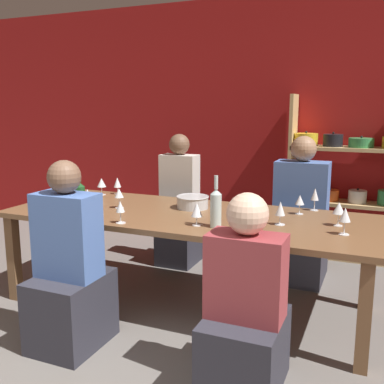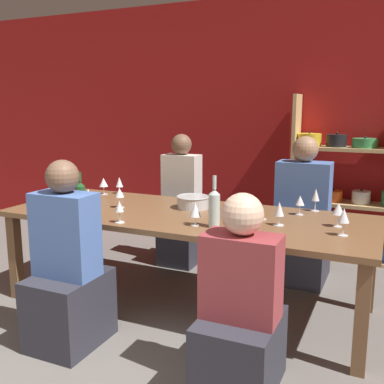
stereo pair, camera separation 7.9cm
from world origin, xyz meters
TOP-DOWN VIEW (x-y plane):
  - wall_back_red at (0.00, 3.83)m, footprint 8.80×0.06m
  - shelf_unit at (1.15, 3.63)m, footprint 1.10×0.30m
  - dining_table at (0.15, 1.98)m, footprint 2.80×1.07m
  - mixing_bowl at (0.12, 2.17)m, footprint 0.26×0.26m
  - wine_bottle_green at (0.49, 1.70)m, footprint 0.08×0.08m
  - wine_bottle_dark at (-0.59, 1.66)m, footprint 0.08×0.08m
  - wine_glass_white_a at (-0.42, 1.94)m, footprint 0.07×0.07m
  - wine_glass_white_b at (0.95, 2.30)m, footprint 0.07×0.07m
  - wine_glass_red_a at (-0.66, 1.85)m, footprint 0.08×0.08m
  - wine_glass_empty_a at (1.04, 2.47)m, footprint 0.06×0.06m
  - wine_glass_red_b at (-0.76, 2.45)m, footprint 0.07×0.07m
  - wine_glass_red_c at (-0.87, 2.35)m, footprint 0.08×0.08m
  - wine_glass_red_d at (1.25, 2.06)m, footprint 0.08×0.08m
  - wine_glass_white_c at (-0.16, 1.54)m, footprint 0.07×0.07m
  - wine_glass_white_d at (0.88, 1.93)m, footprint 0.07×0.07m
  - wine_glass_red_e at (1.31, 1.85)m, footprint 0.07×0.07m
  - wine_glass_red_f at (0.35, 1.69)m, footprint 0.08×0.08m
  - cell_phone at (0.68, 2.05)m, footprint 0.16×0.14m
  - person_near_a at (-0.30, 1.12)m, footprint 0.40×0.50m
  - person_far_a at (0.86, 2.89)m, footprint 0.46×0.57m
  - person_near_b at (0.87, 1.13)m, footprint 0.41×0.52m
  - person_far_b at (-0.30, 2.85)m, footprint 0.36×0.44m

SIDE VIEW (x-z plane):
  - person_near_b at x=0.87m, z-range -0.15..0.95m
  - person_near_a at x=-0.30m, z-range -0.16..1.06m
  - person_far_a at x=0.86m, z-range -0.18..1.11m
  - person_far_b at x=-0.30m, z-range -0.16..1.12m
  - dining_table at x=0.15m, z-range 0.30..1.04m
  - shelf_unit at x=1.15m, z-range -0.12..1.55m
  - cell_phone at x=0.68m, z-range 0.74..0.75m
  - mixing_bowl at x=0.12m, z-range 0.74..0.84m
  - wine_glass_red_b at x=-0.76m, z-range 0.76..0.92m
  - wine_glass_red_a at x=-0.66m, z-range 0.76..0.92m
  - wine_glass_white_b at x=0.95m, z-range 0.77..0.92m
  - wine_glass_red_f at x=0.35m, z-range 0.76..0.92m
  - wine_glass_red_c at x=-0.87m, z-range 0.77..0.92m
  - wine_glass_white_d at x=0.88m, z-range 0.76..0.93m
  - wine_glass_white_c at x=-0.16m, z-range 0.77..0.93m
  - wine_glass_white_a at x=-0.42m, z-range 0.77..0.93m
  - wine_glass_red_d at x=1.25m, z-range 0.77..0.94m
  - wine_glass_red_e at x=1.31m, z-range 0.77..0.95m
  - wine_glass_empty_a at x=1.04m, z-range 0.77..0.95m
  - wine_bottle_dark at x=-0.59m, z-range 0.70..1.02m
  - wine_bottle_green at x=0.49m, z-range 0.70..1.05m
  - wall_back_red at x=0.00m, z-range 0.00..2.70m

